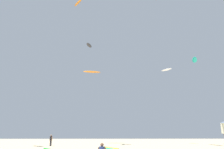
{
  "coord_description": "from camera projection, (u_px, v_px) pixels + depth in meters",
  "views": [
    {
      "loc": [
        -0.62,
        -10.16,
        2.21
      ],
      "look_at": [
        0.0,
        19.75,
        10.35
      ],
      "focal_mm": 33.74,
      "sensor_mm": 36.0,
      "label": 1
    }
  ],
  "objects": [
    {
      "name": "kite_aloft_2",
      "position": [
        195.0,
        60.0,
        40.12
      ],
      "size": [
        1.74,
        3.3,
        0.78
      ],
      "color": "#19B29E"
    },
    {
      "name": "kite_aloft_0",
      "position": [
        166.0,
        70.0,
        41.57
      ],
      "size": [
        1.99,
        2.26,
        0.35
      ],
      "color": "white"
    },
    {
      "name": "kite_aloft_6",
      "position": [
        78.0,
        3.0,
        39.61
      ],
      "size": [
        2.21,
        2.76,
        0.7
      ],
      "color": "orange"
    },
    {
      "name": "kite_aloft_4",
      "position": [
        89.0,
        45.0,
        38.21
      ],
      "size": [
        1.18,
        2.17,
        0.41
      ],
      "color": "#2D2D33"
    },
    {
      "name": "person_midground",
      "position": [
        51.0,
        139.0,
        33.56
      ],
      "size": [
        0.5,
        0.4,
        1.75
      ],
      "rotation": [
        0.0,
        0.0,
        0.97
      ],
      "color": "#2D2D33",
      "rests_on": "ground"
    },
    {
      "name": "kite_aloft_3",
      "position": [
        92.0,
        72.0,
        43.06
      ],
      "size": [
        3.72,
        1.59,
        0.56
      ],
      "color": "orange"
    }
  ]
}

